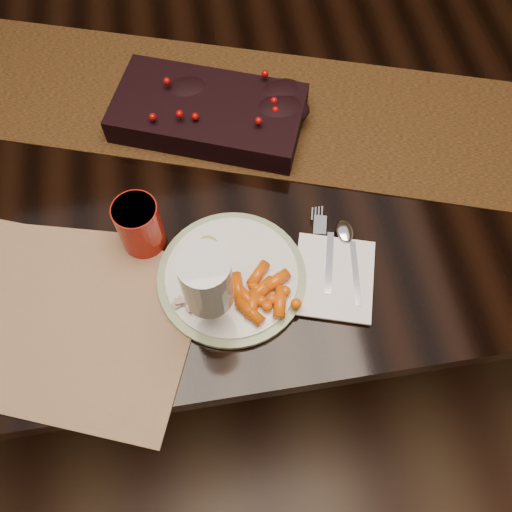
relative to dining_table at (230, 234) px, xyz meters
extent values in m
plane|color=black|center=(0.00, 0.00, -0.38)|extent=(5.00, 5.00, 0.00)
cube|color=black|center=(0.00, 0.00, 0.00)|extent=(1.80, 1.00, 0.75)
cube|color=#452D11|center=(0.02, 0.08, 0.38)|extent=(1.60, 0.82, 0.00)
cube|color=brown|center=(-0.31, -0.33, 0.38)|extent=(0.52, 0.45, 0.00)
cube|color=#8F6F4E|center=(-0.40, -0.30, 0.38)|extent=(0.51, 0.43, 0.00)
cylinder|color=white|center=(-0.02, -0.30, 0.39)|extent=(0.26, 0.26, 0.01)
cube|color=white|center=(0.15, -0.33, 0.38)|extent=(0.17, 0.19, 0.01)
cylinder|color=#97130A|center=(-0.16, -0.21, 0.43)|extent=(0.10, 0.10, 0.10)
camera|label=1|loc=(-0.04, -0.69, 1.21)|focal=38.00mm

